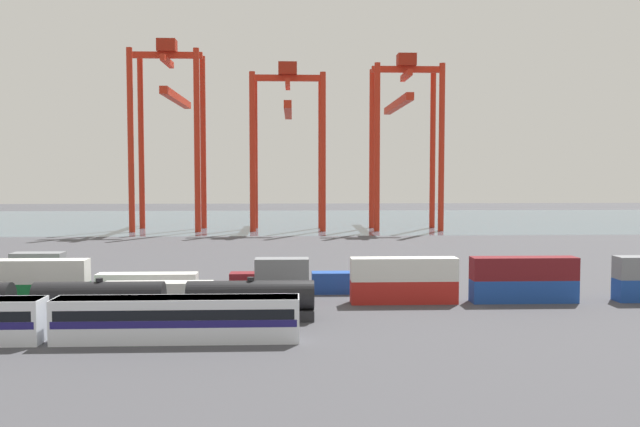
# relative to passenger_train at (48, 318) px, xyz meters

# --- Properties ---
(ground_plane) EXTENTS (420.00, 420.00, 0.00)m
(ground_plane) POSITION_rel_passenger_train_xyz_m (18.74, 62.00, -2.14)
(ground_plane) COLOR #424247
(harbour_water) EXTENTS (400.00, 110.00, 0.01)m
(harbour_water) POSITION_rel_passenger_train_xyz_m (18.74, 153.44, -2.14)
(harbour_water) COLOR #475B6B
(harbour_water) RESTS_ON ground_plane
(passenger_train) EXTENTS (43.65, 3.14, 3.90)m
(passenger_train) POSITION_rel_passenger_train_xyz_m (0.00, 0.00, 0.00)
(passenger_train) COLOR silver
(passenger_train) RESTS_ON ground_plane
(freight_tank_row) EXTENTS (42.65, 2.91, 4.37)m
(freight_tank_row) POSITION_rel_passenger_train_xyz_m (2.07, 8.12, -0.08)
(freight_tank_row) COLOR #232326
(freight_tank_row) RESTS_ON ground_plane
(shipping_container_0) EXTENTS (12.10, 2.44, 2.60)m
(shipping_container_0) POSITION_rel_passenger_train_xyz_m (-7.65, 16.34, -0.84)
(shipping_container_0) COLOR #197538
(shipping_container_0) RESTS_ON ground_plane
(shipping_container_1) EXTENTS (12.10, 2.44, 2.60)m
(shipping_container_1) POSITION_rel_passenger_train_xyz_m (-7.65, 16.34, 1.76)
(shipping_container_1) COLOR silver
(shipping_container_1) RESTS_ON shipping_container_0
(shipping_container_2) EXTENTS (12.10, 2.44, 2.60)m
(shipping_container_2) POSITION_rel_passenger_train_xyz_m (6.19, 16.34, -0.84)
(shipping_container_2) COLOR silver
(shipping_container_2) RESTS_ON ground_plane
(shipping_container_3) EXTENTS (6.04, 2.44, 2.60)m
(shipping_container_3) POSITION_rel_passenger_train_xyz_m (20.03, 16.34, -0.84)
(shipping_container_3) COLOR maroon
(shipping_container_3) RESTS_ON ground_plane
(shipping_container_4) EXTENTS (6.04, 2.44, 2.60)m
(shipping_container_4) POSITION_rel_passenger_train_xyz_m (20.03, 16.34, 1.76)
(shipping_container_4) COLOR slate
(shipping_container_4) RESTS_ON shipping_container_3
(shipping_container_5) EXTENTS (12.10, 2.44, 2.60)m
(shipping_container_5) POSITION_rel_passenger_train_xyz_m (33.87, 16.34, -0.84)
(shipping_container_5) COLOR #AD211C
(shipping_container_5) RESTS_ON ground_plane
(shipping_container_6) EXTENTS (12.10, 2.44, 2.60)m
(shipping_container_6) POSITION_rel_passenger_train_xyz_m (33.87, 16.34, 1.76)
(shipping_container_6) COLOR silver
(shipping_container_6) RESTS_ON shipping_container_5
(shipping_container_7) EXTENTS (12.10, 2.44, 2.60)m
(shipping_container_7) POSITION_rel_passenger_train_xyz_m (47.71, 16.34, -0.84)
(shipping_container_7) COLOR #1C4299
(shipping_container_7) RESTS_ON ground_plane
(shipping_container_8) EXTENTS (12.10, 2.44, 2.60)m
(shipping_container_8) POSITION_rel_passenger_train_xyz_m (47.71, 16.34, 1.76)
(shipping_container_8) COLOR maroon
(shipping_container_8) RESTS_ON shipping_container_7
(shipping_container_11) EXTENTS (6.04, 2.44, 2.60)m
(shipping_container_11) POSITION_rel_passenger_train_xyz_m (-9.57, 23.01, -0.84)
(shipping_container_11) COLOR maroon
(shipping_container_11) RESTS_ON ground_plane
(shipping_container_12) EXTENTS (6.04, 2.44, 2.60)m
(shipping_container_12) POSITION_rel_passenger_train_xyz_m (-9.57, 23.01, 1.76)
(shipping_container_12) COLOR slate
(shipping_container_12) RESTS_ON shipping_container_11
(shipping_container_13) EXTENTS (12.10, 2.44, 2.60)m
(shipping_container_13) POSITION_rel_passenger_train_xyz_m (3.50, 23.01, -0.84)
(shipping_container_13) COLOR silver
(shipping_container_13) RESTS_ON ground_plane
(shipping_container_14) EXTENTS (6.04, 2.44, 2.60)m
(shipping_container_14) POSITION_rel_passenger_train_xyz_m (16.58, 23.01, -0.84)
(shipping_container_14) COLOR maroon
(shipping_container_14) RESTS_ON ground_plane
(shipping_container_15) EXTENTS (12.10, 2.44, 2.60)m
(shipping_container_15) POSITION_rel_passenger_train_xyz_m (29.65, 23.01, -0.84)
(shipping_container_15) COLOR #1C4299
(shipping_container_15) RESTS_ON ground_plane
(gantry_crane_west) EXTENTS (18.18, 39.61, 49.41)m
(gantry_crane_west) POSITION_rel_passenger_train_xyz_m (-11.15, 119.57, 27.88)
(gantry_crane_west) COLOR red
(gantry_crane_west) RESTS_ON ground_plane
(gantry_crane_central) EXTENTS (19.51, 36.29, 43.73)m
(gantry_crane_central) POSITION_rel_passenger_train_xyz_m (20.02, 119.31, 24.84)
(gantry_crane_central) COLOR red
(gantry_crane_central) RESTS_ON ground_plane
(gantry_crane_east) EXTENTS (18.26, 41.28, 46.16)m
(gantry_crane_east) POSITION_rel_passenger_train_xyz_m (51.19, 120.06, 26.40)
(gantry_crane_east) COLOR red
(gantry_crane_east) RESTS_ON ground_plane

